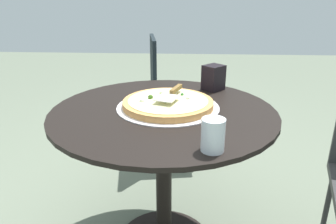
% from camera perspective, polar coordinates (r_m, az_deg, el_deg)
% --- Properties ---
extents(patio_table, '(0.93, 0.93, 0.70)m').
position_cam_1_polar(patio_table, '(1.39, -0.79, -6.10)').
color(patio_table, black).
rests_on(patio_table, ground).
extents(pizza_on_tray, '(0.43, 0.43, 0.05)m').
position_cam_1_polar(pizza_on_tray, '(1.34, -0.01, 1.47)').
color(pizza_on_tray, silver).
rests_on(pizza_on_tray, patio_table).
extents(pizza_server, '(0.12, 0.21, 0.02)m').
position_cam_1_polar(pizza_server, '(1.36, 0.68, 3.42)').
color(pizza_server, silver).
rests_on(pizza_server, pizza_on_tray).
extents(drinking_cup, '(0.07, 0.07, 0.10)m').
position_cam_1_polar(drinking_cup, '(0.98, 8.01, -4.08)').
color(drinking_cup, silver).
rests_on(drinking_cup, patio_table).
extents(napkin_dispenser, '(0.12, 0.12, 0.12)m').
position_cam_1_polar(napkin_dispenser, '(1.59, 8.08, 6.07)').
color(napkin_dispenser, black).
rests_on(napkin_dispenser, patio_table).
extents(patio_chair_corner, '(0.41, 0.41, 0.88)m').
position_cam_1_polar(patio_chair_corner, '(2.22, -0.09, 3.65)').
color(patio_chair_corner, black).
rests_on(patio_chair_corner, ground).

